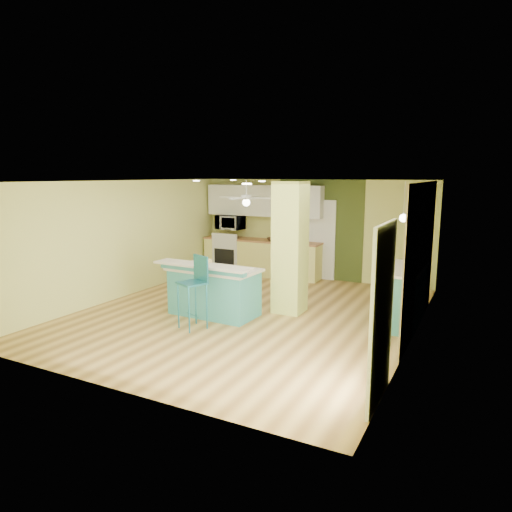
{
  "coord_description": "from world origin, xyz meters",
  "views": [
    {
      "loc": [
        3.97,
        -7.38,
        2.62
      ],
      "look_at": [
        -0.03,
        0.4,
        1.05
      ],
      "focal_mm": 32.0,
      "sensor_mm": 36.0,
      "label": 1
    }
  ],
  "objects_px": {
    "side_counter": "(402,295)",
    "canister": "(208,264)",
    "peninsula": "(214,290)",
    "bar_stool": "(196,280)",
    "fruit_bowl": "(273,239)"
  },
  "relations": [
    {
      "from": "peninsula",
      "to": "fruit_bowl",
      "type": "distance_m",
      "value": 3.52
    },
    {
      "from": "peninsula",
      "to": "canister",
      "type": "bearing_deg",
      "value": -148.02
    },
    {
      "from": "peninsula",
      "to": "bar_stool",
      "type": "distance_m",
      "value": 0.85
    },
    {
      "from": "side_counter",
      "to": "canister",
      "type": "relative_size",
      "value": 9.23
    },
    {
      "from": "fruit_bowl",
      "to": "canister",
      "type": "height_order",
      "value": "canister"
    },
    {
      "from": "peninsula",
      "to": "side_counter",
      "type": "relative_size",
      "value": 1.24
    },
    {
      "from": "fruit_bowl",
      "to": "peninsula",
      "type": "bearing_deg",
      "value": -83.66
    },
    {
      "from": "peninsula",
      "to": "fruit_bowl",
      "type": "height_order",
      "value": "peninsula"
    },
    {
      "from": "bar_stool",
      "to": "canister",
      "type": "xyz_separation_m",
      "value": [
        -0.22,
        0.7,
        0.14
      ]
    },
    {
      "from": "canister",
      "to": "fruit_bowl",
      "type": "bearing_deg",
      "value": 94.75
    },
    {
      "from": "peninsula",
      "to": "canister",
      "type": "xyz_separation_m",
      "value": [
        -0.09,
        -0.05,
        0.5
      ]
    },
    {
      "from": "peninsula",
      "to": "fruit_bowl",
      "type": "relative_size",
      "value": 5.76
    },
    {
      "from": "bar_stool",
      "to": "fruit_bowl",
      "type": "bearing_deg",
      "value": 120.2
    },
    {
      "from": "side_counter",
      "to": "peninsula",
      "type": "bearing_deg",
      "value": -161.01
    },
    {
      "from": "peninsula",
      "to": "bar_stool",
      "type": "xyz_separation_m",
      "value": [
        0.13,
        -0.76,
        0.37
      ]
    }
  ]
}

